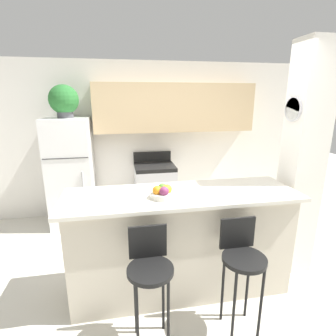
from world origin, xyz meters
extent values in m
plane|color=beige|center=(0.00, 0.00, 0.00)|extent=(14.00, 14.00, 0.00)
cube|color=white|center=(0.00, 2.15, 1.27)|extent=(5.60, 0.06, 2.55)
cube|color=tan|center=(0.35, 1.96, 1.81)|extent=(2.61, 0.32, 0.77)
cube|color=silver|center=(-0.03, 1.98, 1.51)|extent=(0.61, 0.28, 0.12)
cube|color=white|center=(1.39, 0.14, 1.27)|extent=(0.36, 0.32, 2.55)
cylinder|color=silver|center=(1.20, 0.14, 1.86)|extent=(0.02, 0.26, 0.26)
cylinder|color=white|center=(1.19, 0.14, 1.86)|extent=(0.01, 0.23, 0.23)
cube|color=beige|center=(0.00, 0.00, 0.52)|extent=(2.16, 0.59, 1.05)
cube|color=beige|center=(0.00, 0.00, 1.06)|extent=(2.28, 0.71, 0.04)
cube|color=white|center=(-1.34, 1.78, 0.57)|extent=(0.65, 0.62, 1.15)
cube|color=white|center=(-1.34, 1.78, 1.42)|extent=(0.65, 0.62, 0.54)
cube|color=#333333|center=(-1.34, 1.47, 1.15)|extent=(0.62, 0.01, 0.01)
cylinder|color=#B2B2B7|center=(-1.13, 1.46, 0.63)|extent=(0.02, 0.02, 0.63)
cube|color=silver|center=(-0.03, 1.80, 0.43)|extent=(0.65, 0.61, 0.85)
cube|color=black|center=(-0.03, 1.80, 0.88)|extent=(0.65, 0.61, 0.06)
cube|color=black|center=(-0.03, 2.08, 0.99)|extent=(0.65, 0.04, 0.16)
cube|color=black|center=(-0.03, 1.49, 0.47)|extent=(0.39, 0.01, 0.27)
cylinder|color=black|center=(-0.39, -0.60, 0.70)|extent=(0.36, 0.36, 0.03)
cube|color=black|center=(-0.39, -0.44, 0.85)|extent=(0.31, 0.02, 0.28)
cylinder|color=black|center=(-0.51, -0.71, 0.34)|extent=(0.02, 0.02, 0.68)
cylinder|color=black|center=(-0.27, -0.71, 0.34)|extent=(0.02, 0.02, 0.68)
cylinder|color=black|center=(-0.51, -0.48, 0.34)|extent=(0.02, 0.02, 0.68)
cylinder|color=black|center=(-0.27, -0.48, 0.34)|extent=(0.02, 0.02, 0.68)
cylinder|color=black|center=(0.39, -0.60, 0.70)|extent=(0.36, 0.36, 0.03)
cube|color=black|center=(0.39, -0.44, 0.85)|extent=(0.31, 0.02, 0.28)
cylinder|color=black|center=(0.27, -0.71, 0.34)|extent=(0.02, 0.02, 0.68)
cylinder|color=black|center=(0.51, -0.71, 0.34)|extent=(0.02, 0.02, 0.68)
cylinder|color=black|center=(0.27, -0.48, 0.34)|extent=(0.02, 0.02, 0.68)
cylinder|color=black|center=(0.51, -0.48, 0.34)|extent=(0.02, 0.02, 0.68)
cylinder|color=#4C4C51|center=(-1.34, 1.78, 1.74)|extent=(0.23, 0.23, 0.10)
sphere|color=#286B2D|center=(-1.34, 1.78, 1.95)|extent=(0.42, 0.42, 0.42)
cylinder|color=silver|center=(-0.21, -0.08, 1.11)|extent=(0.22, 0.22, 0.05)
sphere|color=gold|center=(-0.16, -0.08, 1.16)|extent=(0.09, 0.09, 0.09)
sphere|color=#4C7F2D|center=(-0.20, -0.03, 1.16)|extent=(0.09, 0.09, 0.09)
sphere|color=orange|center=(-0.26, -0.09, 1.16)|extent=(0.09, 0.09, 0.09)
sphere|color=#7A2D56|center=(-0.20, -0.13, 1.16)|extent=(0.09, 0.09, 0.09)
camera|label=1|loc=(-0.57, -2.32, 1.98)|focal=28.00mm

